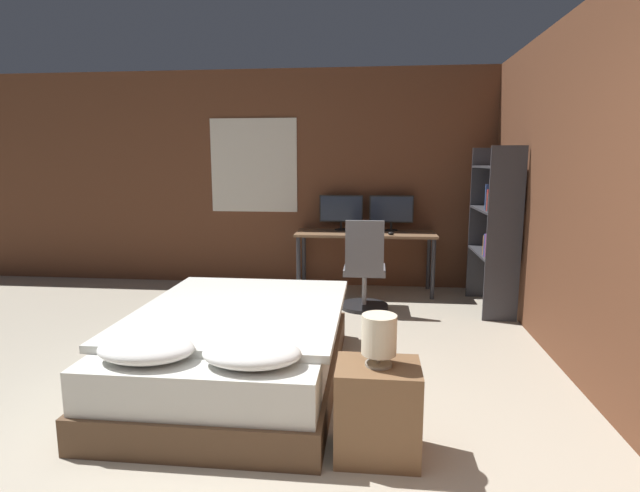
{
  "coord_description": "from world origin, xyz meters",
  "views": [
    {
      "loc": [
        0.62,
        -1.93,
        1.58
      ],
      "look_at": [
        0.1,
        2.91,
        0.75
      ],
      "focal_mm": 28.0,
      "sensor_mm": 36.0,
      "label": 1
    }
  ],
  "objects_px": {
    "nightstand": "(377,411)",
    "office_chair": "(364,275)",
    "bookshelf": "(496,222)",
    "computer_mouse": "(391,233)",
    "bed": "(237,347)",
    "monitor_right": "(391,210)",
    "monitor_left": "(341,210)",
    "keyboard": "(365,234)",
    "bedside_lamp": "(379,336)",
    "desk": "(365,240)"
  },
  "relations": [
    {
      "from": "nightstand",
      "to": "office_chair",
      "type": "height_order",
      "value": "office_chair"
    },
    {
      "from": "office_chair",
      "to": "bookshelf",
      "type": "bearing_deg",
      "value": 3.7
    },
    {
      "from": "nightstand",
      "to": "bookshelf",
      "type": "bearing_deg",
      "value": 66.25
    },
    {
      "from": "computer_mouse",
      "to": "office_chair",
      "type": "bearing_deg",
      "value": -117.82
    },
    {
      "from": "computer_mouse",
      "to": "nightstand",
      "type": "bearing_deg",
      "value": -92.93
    },
    {
      "from": "bed",
      "to": "nightstand",
      "type": "height_order",
      "value": "bed"
    },
    {
      "from": "nightstand",
      "to": "monitor_right",
      "type": "relative_size",
      "value": 0.96
    },
    {
      "from": "monitor_right",
      "to": "nightstand",
      "type": "bearing_deg",
      "value": -92.79
    },
    {
      "from": "nightstand",
      "to": "monitor_left",
      "type": "distance_m",
      "value": 3.72
    },
    {
      "from": "nightstand",
      "to": "monitor_left",
      "type": "height_order",
      "value": "monitor_left"
    },
    {
      "from": "bed",
      "to": "keyboard",
      "type": "distance_m",
      "value": 2.65
    },
    {
      "from": "bookshelf",
      "to": "keyboard",
      "type": "bearing_deg",
      "value": 161.1
    },
    {
      "from": "bedside_lamp",
      "to": "monitor_left",
      "type": "bearing_deg",
      "value": 96.88
    },
    {
      "from": "nightstand",
      "to": "monitor_left",
      "type": "xyz_separation_m",
      "value": [
        -0.44,
        3.63,
        0.73
      ]
    },
    {
      "from": "monitor_left",
      "to": "computer_mouse",
      "type": "relative_size",
      "value": 7.65
    },
    {
      "from": "monitor_right",
      "to": "keyboard",
      "type": "xyz_separation_m",
      "value": [
        -0.31,
        -0.37,
        -0.24
      ]
    },
    {
      "from": "monitor_left",
      "to": "desk",
      "type": "bearing_deg",
      "value": -31.0
    },
    {
      "from": "nightstand",
      "to": "keyboard",
      "type": "height_order",
      "value": "keyboard"
    },
    {
      "from": "monitor_left",
      "to": "monitor_right",
      "type": "bearing_deg",
      "value": 0.0
    },
    {
      "from": "bed",
      "to": "computer_mouse",
      "type": "height_order",
      "value": "computer_mouse"
    },
    {
      "from": "nightstand",
      "to": "bed",
      "type": "bearing_deg",
      "value": 141.04
    },
    {
      "from": "computer_mouse",
      "to": "office_chair",
      "type": "relative_size",
      "value": 0.07
    },
    {
      "from": "keyboard",
      "to": "bookshelf",
      "type": "bearing_deg",
      "value": -18.9
    },
    {
      "from": "monitor_left",
      "to": "keyboard",
      "type": "distance_m",
      "value": 0.53
    },
    {
      "from": "desk",
      "to": "keyboard",
      "type": "height_order",
      "value": "keyboard"
    },
    {
      "from": "nightstand",
      "to": "computer_mouse",
      "type": "height_order",
      "value": "computer_mouse"
    },
    {
      "from": "nightstand",
      "to": "keyboard",
      "type": "xyz_separation_m",
      "value": [
        -0.13,
        3.26,
        0.49
      ]
    },
    {
      "from": "desk",
      "to": "bookshelf",
      "type": "height_order",
      "value": "bookshelf"
    },
    {
      "from": "bedside_lamp",
      "to": "keyboard",
      "type": "bearing_deg",
      "value": 92.29
    },
    {
      "from": "bedside_lamp",
      "to": "bookshelf",
      "type": "relative_size",
      "value": 0.16
    },
    {
      "from": "bookshelf",
      "to": "monitor_right",
      "type": "bearing_deg",
      "value": 141.72
    },
    {
      "from": "bedside_lamp",
      "to": "desk",
      "type": "distance_m",
      "value": 3.45
    },
    {
      "from": "office_chair",
      "to": "bedside_lamp",
      "type": "bearing_deg",
      "value": -87.35
    },
    {
      "from": "nightstand",
      "to": "computer_mouse",
      "type": "xyz_separation_m",
      "value": [
        0.17,
        3.26,
        0.5
      ]
    },
    {
      "from": "nightstand",
      "to": "bedside_lamp",
      "type": "xyz_separation_m",
      "value": [
        0.0,
        0.0,
        0.42
      ]
    },
    {
      "from": "bed",
      "to": "office_chair",
      "type": "distance_m",
      "value": 2.1
    },
    {
      "from": "monitor_right",
      "to": "bookshelf",
      "type": "xyz_separation_m",
      "value": [
        1.05,
        -0.83,
        -0.03
      ]
    },
    {
      "from": "nightstand",
      "to": "computer_mouse",
      "type": "bearing_deg",
      "value": 87.07
    },
    {
      "from": "keyboard",
      "to": "computer_mouse",
      "type": "xyz_separation_m",
      "value": [
        0.3,
        0.0,
        0.01
      ]
    },
    {
      "from": "desk",
      "to": "computer_mouse",
      "type": "relative_size",
      "value": 23.79
    },
    {
      "from": "monitor_right",
      "to": "office_chair",
      "type": "height_order",
      "value": "monitor_right"
    },
    {
      "from": "bed",
      "to": "monitor_right",
      "type": "bearing_deg",
      "value": 67.5
    },
    {
      "from": "desk",
      "to": "keyboard",
      "type": "relative_size",
      "value": 4.02
    },
    {
      "from": "nightstand",
      "to": "bookshelf",
      "type": "relative_size",
      "value": 0.3
    },
    {
      "from": "monitor_right",
      "to": "office_chair",
      "type": "bearing_deg",
      "value": -108.19
    },
    {
      "from": "office_chair",
      "to": "desk",
      "type": "bearing_deg",
      "value": 90.4
    },
    {
      "from": "monitor_left",
      "to": "keyboard",
      "type": "xyz_separation_m",
      "value": [
        0.31,
        -0.37,
        -0.24
      ]
    },
    {
      "from": "bed",
      "to": "office_chair",
      "type": "relative_size",
      "value": 2.12
    },
    {
      "from": "bed",
      "to": "computer_mouse",
      "type": "distance_m",
      "value": 2.76
    },
    {
      "from": "bed",
      "to": "bedside_lamp",
      "type": "relative_size",
      "value": 7.56
    }
  ]
}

